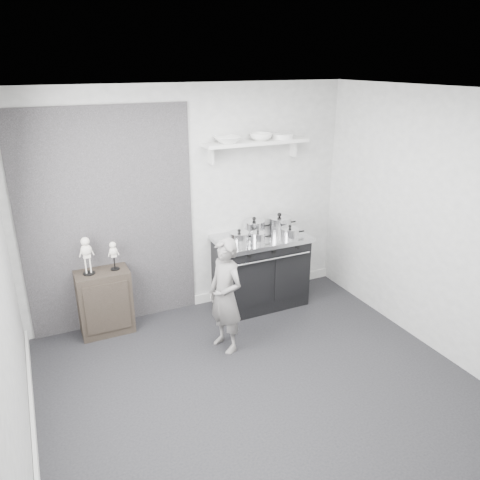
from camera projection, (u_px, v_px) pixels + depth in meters
name	position (u px, v px, depth m)	size (l,w,h in m)	color
ground	(258.00, 386.00, 4.48)	(4.00, 4.00, 0.00)	black
room_shell	(244.00, 221.00, 3.99)	(4.02, 3.62, 2.71)	#A2A2A0
wall_shelf	(256.00, 143.00, 5.50)	(1.30, 0.26, 0.24)	silver
stove	(260.00, 270.00, 5.88)	(1.13, 0.71, 0.91)	black
side_cabinet	(105.00, 302.00, 5.27)	(0.58, 0.34, 0.75)	black
child	(226.00, 296.00, 4.87)	(0.46, 0.30, 1.25)	slate
pot_front_left	(239.00, 237.00, 5.49)	(0.32, 0.23, 0.17)	silver
pot_back_left	(254.00, 227.00, 5.78)	(0.36, 0.27, 0.22)	silver
pot_back_right	(279.00, 223.00, 5.89)	(0.39, 0.31, 0.23)	silver
pot_front_right	(290.00, 233.00, 5.65)	(0.32, 0.23, 0.16)	silver
pot_front_center	(258.00, 237.00, 5.50)	(0.27, 0.18, 0.16)	silver
skeleton_full	(86.00, 253.00, 4.99)	(0.14, 0.09, 0.49)	silver
skeleton_torso	(114.00, 254.00, 5.12)	(0.11, 0.07, 0.38)	silver
bowl_large	(227.00, 140.00, 5.32)	(0.31, 0.31, 0.07)	white
bowl_small	(261.00, 137.00, 5.49)	(0.26, 0.26, 0.08)	white
plate_stack	(282.00, 136.00, 5.61)	(0.26, 0.26, 0.06)	silver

